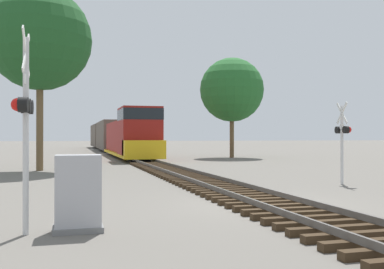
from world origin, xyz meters
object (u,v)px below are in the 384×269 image
Objects in this scene: relay_cabinet at (78,194)px; tree_mid_background at (232,90)px; crossing_signal_near at (24,113)px; crossing_signal_far at (343,134)px; tree_far_right at (40,39)px; freight_train at (112,136)px.

relay_cabinet is 34.16m from tree_mid_background.
tree_mid_background reaches higher than crossing_signal_near.
crossing_signal_far is 0.32× the size of tree_far_right.
crossing_signal_far reaches higher than relay_cabinet.
crossing_signal_far is (11.85, 6.70, -0.38)m from crossing_signal_near.
crossing_signal_far is (5.53, -43.61, 0.04)m from freight_train.
tree_far_right reaches higher than freight_train.
crossing_signal_near is (-6.33, -50.30, 0.42)m from freight_train.
tree_far_right reaches higher than crossing_signal_near.
freight_train is 5.79× the size of tree_mid_background.
tree_far_right is 20.76m from tree_mid_background.
tree_mid_background reaches higher than crossing_signal_far.
tree_mid_background reaches higher than freight_train.
tree_far_right is (-1.82, 17.83, 6.85)m from relay_cabinet.
freight_train is at bearing 14.64° from crossing_signal_far.
tree_mid_background is (16.54, 12.47, -1.23)m from tree_far_right.
tree_mid_background is at bearing -64.64° from freight_train.
crossing_signal_far is at bearing -41.55° from tree_far_right.
freight_train is 43.96m from crossing_signal_far.
crossing_signal_far is at bearing 122.52° from crossing_signal_near.
crossing_signal_far is 0.36× the size of tree_mid_background.
crossing_signal_far is at bearing -82.78° from freight_train.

